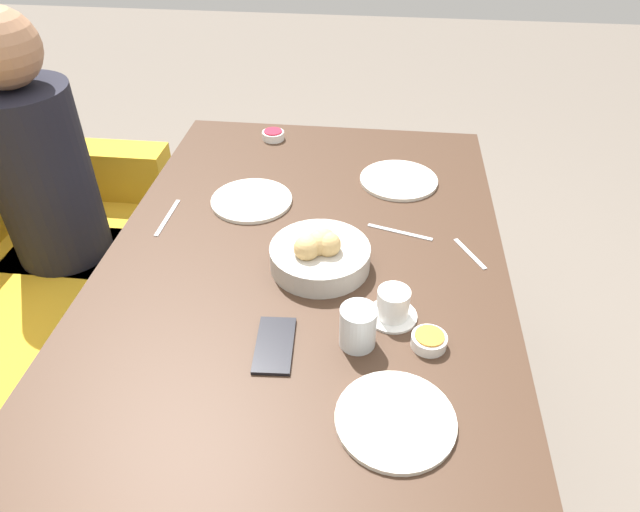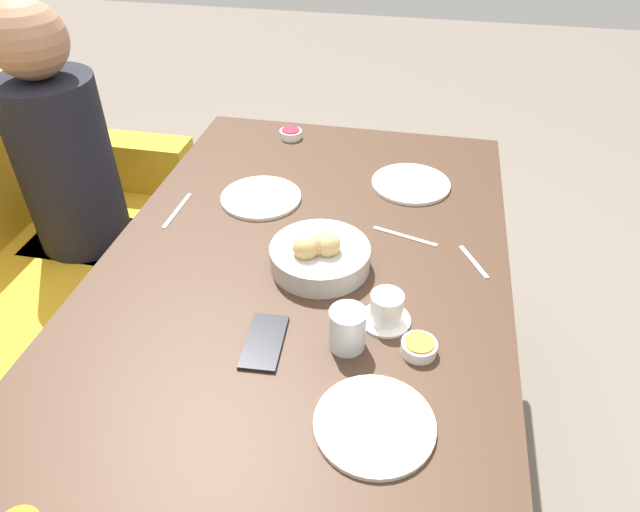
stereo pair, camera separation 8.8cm
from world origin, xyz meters
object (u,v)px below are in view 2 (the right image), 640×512
at_px(bread_basket, 320,254).
at_px(plate_near_right, 411,184).
at_px(spoon_coffee, 474,262).
at_px(seated_person, 80,208).
at_px(jam_bowl_honey, 419,347).
at_px(knife_silver, 405,236).
at_px(couch, 10,306).
at_px(jam_bowl_berry, 291,134).
at_px(cell_phone, 264,342).
at_px(water_tumbler, 347,329).
at_px(fork_silver, 177,210).
at_px(plate_far_center, 261,197).
at_px(coffee_cup, 386,310).
at_px(plate_near_left, 374,424).

distance_m(bread_basket, plate_near_right, 0.45).
bearing_deg(spoon_coffee, plate_near_right, 28.04).
xyz_separation_m(seated_person, spoon_coffee, (-0.35, -1.29, 0.24)).
relative_size(seated_person, bread_basket, 5.25).
xyz_separation_m(jam_bowl_honey, knife_silver, (0.38, 0.06, -0.01)).
distance_m(couch, spoon_coffee, 1.52).
bearing_deg(jam_bowl_berry, plate_near_right, -118.98).
bearing_deg(plate_near_right, bread_basket, 156.45).
distance_m(seated_person, cell_phone, 1.14).
xyz_separation_m(knife_silver, cell_phone, (-0.42, 0.25, 0.00)).
distance_m(water_tumbler, knife_silver, 0.40).
bearing_deg(cell_phone, fork_silver, 40.73).
xyz_separation_m(plate_far_center, knife_silver, (-0.10, -0.40, -0.00)).
relative_size(water_tumbler, knife_silver, 0.54).
height_order(couch, cell_phone, couch).
relative_size(plate_near_right, fork_silver, 1.32).
bearing_deg(plate_far_center, fork_silver, 116.40).
bearing_deg(seated_person, jam_bowl_honey, -119.28).
height_order(coffee_cup, knife_silver, coffee_cup).
xyz_separation_m(couch, water_tumbler, (-0.38, -1.19, 0.51)).
bearing_deg(plate_near_left, knife_silver, -0.52).
bearing_deg(coffee_cup, seated_person, 62.04).
bearing_deg(bread_basket, seated_person, 64.87).
bearing_deg(plate_far_center, plate_near_right, -68.65).
relative_size(plate_near_left, plate_near_right, 0.95).
xyz_separation_m(plate_near_right, coffee_cup, (-0.56, 0.01, 0.03)).
height_order(plate_near_right, cell_phone, plate_near_right).
height_order(bread_basket, coffee_cup, bread_basket).
bearing_deg(jam_bowl_honey, bread_basket, 47.59).
bearing_deg(seated_person, plate_near_left, -127.27).
distance_m(seated_person, plate_far_center, 0.78).
height_order(seated_person, plate_near_right, seated_person).
height_order(plate_far_center, water_tumbler, water_tumbler).
bearing_deg(seated_person, plate_near_right, -91.28).
bearing_deg(seated_person, fork_silver, -118.60).
bearing_deg(spoon_coffee, seated_person, 74.85).
height_order(bread_basket, plate_near_right, bread_basket).
height_order(plate_far_center, knife_silver, plate_far_center).
height_order(couch, coffee_cup, couch).
bearing_deg(jam_bowl_berry, jam_bowl_honey, -151.41).
bearing_deg(seated_person, knife_silver, -103.95).
bearing_deg(bread_basket, couch, 82.10).
height_order(water_tumbler, fork_silver, water_tumbler).
bearing_deg(jam_bowl_berry, couch, 119.46).
bearing_deg(water_tumbler, cell_phone, 100.02).
bearing_deg(plate_far_center, jam_bowl_honey, -136.24).
relative_size(plate_near_left, spoon_coffee, 1.82).
relative_size(plate_near_right, knife_silver, 1.35).
height_order(coffee_cup, cell_phone, coffee_cup).
distance_m(couch, coffee_cup, 1.39).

